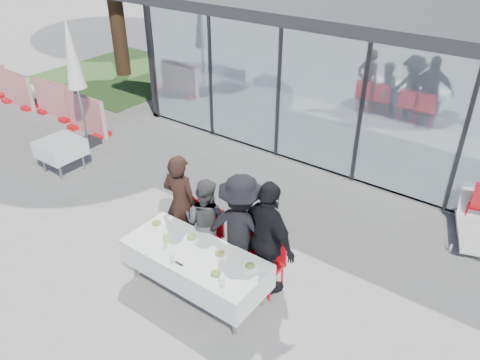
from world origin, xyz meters
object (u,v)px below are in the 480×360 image
at_px(dining_table, 195,263).
at_px(diner_chair_c, 244,247).
at_px(diner_c, 241,229).
at_px(market_umbrella, 74,65).
at_px(plate_d, 250,267).
at_px(juice_bottle, 166,239).
at_px(diner_chair_a, 185,219).
at_px(diner_chair_d, 270,259).
at_px(diner_chair_b, 209,231).
at_px(plate_c, 220,254).
at_px(folded_eyeglasses, 179,264).
at_px(lounger, 476,224).
at_px(diner_a, 181,204).
at_px(plate_extra, 216,274).
at_px(plate_a, 156,223).
at_px(diner_b, 206,221).
at_px(diner_d, 268,240).
at_px(plate_b, 191,237).
at_px(construction_barriers, 19,90).
at_px(spare_table_left, 61,148).

bearing_deg(dining_table, diner_chair_c, 64.67).
relative_size(diner_c, market_umbrella, 0.62).
bearing_deg(plate_d, juice_bottle, -167.32).
relative_size(diner_chair_a, diner_chair_d, 1.00).
bearing_deg(diner_chair_b, diner_chair_d, 0.00).
relative_size(diner_c, juice_bottle, 11.24).
height_order(diner_chair_d, market_umbrella, market_umbrella).
distance_m(plate_c, plate_d, 0.52).
height_order(folded_eyeglasses, lounger, folded_eyeglasses).
distance_m(diner_a, plate_c, 1.33).
xyz_separation_m(plate_d, lounger, (2.25, 3.82, -0.52)).
distance_m(diner_chair_c, plate_extra, 1.00).
xyz_separation_m(plate_a, juice_bottle, (0.46, -0.25, 0.05)).
height_order(diner_b, diner_chair_b, diner_b).
bearing_deg(plate_extra, diner_d, 71.93).
bearing_deg(diner_a, diner_d, 171.69).
xyz_separation_m(diner_b, diner_c, (0.71, 0.00, 0.15)).
distance_m(dining_table, diner_a, 1.17).
bearing_deg(plate_extra, dining_table, 160.51).
distance_m(plate_c, plate_extra, 0.43).
height_order(plate_a, plate_b, same).
distance_m(diner_d, plate_c, 0.74).
height_order(diner_chair_b, plate_c, diner_chair_b).
bearing_deg(folded_eyeglasses, dining_table, 88.64).
xyz_separation_m(plate_b, market_umbrella, (-5.28, 2.02, 1.24)).
bearing_deg(construction_barriers, diner_chair_a, -13.50).
relative_size(diner_chair_d, construction_barriers, 0.12).
relative_size(diner_chair_d, plate_a, 4.24).
distance_m(diner_chair_d, plate_extra, 1.02).
relative_size(plate_d, juice_bottle, 1.40).
bearing_deg(plate_b, plate_c, -4.47).
bearing_deg(diner_chair_d, diner_a, -177.45).
distance_m(diner_c, plate_b, 0.77).
distance_m(plate_extra, lounger, 4.96).
xyz_separation_m(plate_a, plate_extra, (1.51, -0.36, 0.00)).
distance_m(plate_d, construction_barriers, 10.49).
relative_size(dining_table, diner_chair_c, 2.32).
xyz_separation_m(spare_table_left, market_umbrella, (-0.66, 1.14, 1.46)).
relative_size(plate_d, plate_extra, 1.00).
bearing_deg(diner_chair_d, diner_d, -90.00).
bearing_deg(plate_d, folded_eyeglasses, -148.35).
height_order(dining_table, diner_c, diner_c).
bearing_deg(construction_barriers, diner_c, -12.26).
xyz_separation_m(plate_a, plate_d, (1.81, 0.05, 0.00)).
xyz_separation_m(diner_d, plate_extra, (-0.28, -0.87, -0.18)).
height_order(plate_a, spare_table_left, plate_a).
xyz_separation_m(diner_a, lounger, (3.99, 3.36, -0.64)).
distance_m(diner_chair_b, market_umbrella, 5.59).
distance_m(diner_b, diner_chair_d, 1.23).
bearing_deg(diner_d, diner_chair_d, -71.17).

